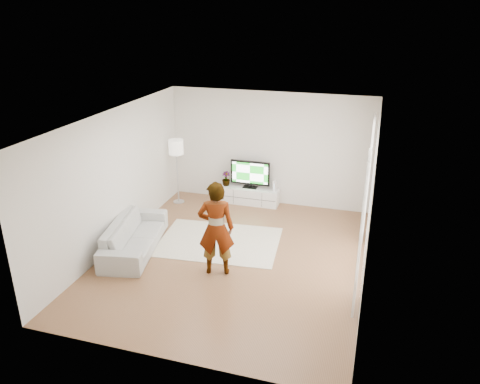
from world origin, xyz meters
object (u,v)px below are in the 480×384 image
(floor_lamp, at_px, (176,150))
(media_console, at_px, (250,196))
(television, at_px, (250,173))
(sofa, at_px, (134,235))
(player, at_px, (216,228))
(rug, at_px, (219,242))

(floor_lamp, bearing_deg, media_console, 14.34)
(television, height_order, sofa, television)
(player, bearing_deg, sofa, -26.70)
(media_console, relative_size, sofa, 0.67)
(media_console, bearing_deg, sofa, -117.87)
(sofa, bearing_deg, rug, -73.88)
(television, bearing_deg, player, -84.85)
(sofa, bearing_deg, player, -112.05)
(player, relative_size, floor_lamp, 1.11)
(player, bearing_deg, media_console, -100.87)
(player, xyz_separation_m, sofa, (-1.90, 0.36, -0.60))
(media_console, xyz_separation_m, player, (0.31, -3.37, 0.71))
(media_console, height_order, sofa, sofa)
(television, xyz_separation_m, floor_lamp, (-1.75, -0.48, 0.59))
(rug, bearing_deg, television, 88.62)
(television, relative_size, rug, 0.40)
(rug, bearing_deg, player, -72.75)
(floor_lamp, bearing_deg, rug, -46.05)
(rug, xyz_separation_m, sofa, (-1.54, -0.80, 0.31))
(sofa, bearing_deg, floor_lamp, -7.83)
(player, bearing_deg, television, -100.91)
(media_console, relative_size, television, 1.47)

